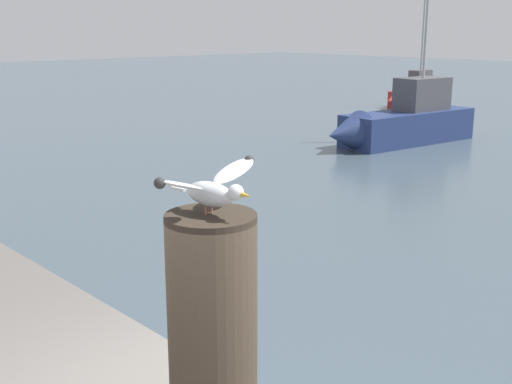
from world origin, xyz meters
TOP-DOWN VIEW (x-y plane):
  - mooring_post at (-0.06, -0.45)m, footprint 0.38×0.38m
  - seagull at (-0.06, -0.45)m, footprint 0.39×0.56m
  - boat_red at (-13.65, 21.43)m, footprint 1.01×3.61m
  - boat_navy at (-8.78, 13.46)m, footprint 1.80×5.36m

SIDE VIEW (x-z plane):
  - boat_red at x=-13.65m, z-range -1.80..2.77m
  - boat_navy at x=-8.78m, z-range -1.88..3.12m
  - mooring_post at x=-0.06m, z-range 1.45..2.52m
  - seagull at x=-0.06m, z-range 2.54..2.74m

